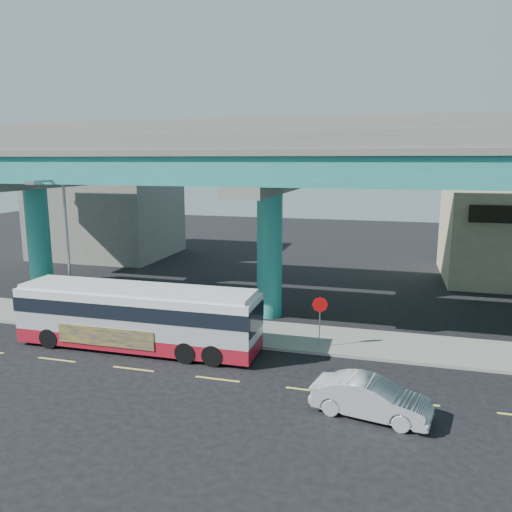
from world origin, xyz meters
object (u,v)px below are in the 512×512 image
(transit_bus, at_px, (137,315))
(street_lamp, at_px, (60,232))
(sedan, at_px, (371,398))
(stop_sign, at_px, (320,311))
(parked_car, at_px, (59,303))

(transit_bus, relative_size, street_lamp, 1.48)
(sedan, xyz_separation_m, stop_sign, (-2.74, 5.94, 1.29))
(sedan, relative_size, street_lamp, 0.54)
(parked_car, distance_m, stop_sign, 15.97)
(stop_sign, bearing_deg, parked_car, -172.41)
(transit_bus, bearing_deg, sedan, -18.87)
(street_lamp, distance_m, stop_sign, 14.28)
(transit_bus, bearing_deg, stop_sign, 13.15)
(transit_bus, height_order, sedan, transit_bus)
(transit_bus, distance_m, stop_sign, 8.98)
(transit_bus, relative_size, sedan, 2.73)
(transit_bus, bearing_deg, parked_car, 154.17)
(transit_bus, height_order, street_lamp, street_lamp)
(parked_car, distance_m, street_lamp, 5.52)
(transit_bus, bearing_deg, street_lamp, 165.27)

